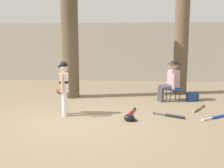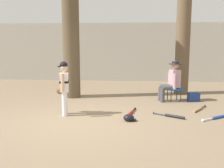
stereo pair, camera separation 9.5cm
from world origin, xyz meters
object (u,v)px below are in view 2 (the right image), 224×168
object	(u,v)px
young_ballplayer	(64,85)
bat_wood_tan	(198,109)
tree_near_player	(71,28)
folding_stool	(174,89)
bat_black_composite	(172,116)
handbag_beside_stool	(194,97)
batting_helmet_black	(129,118)
bat_blue_youth	(217,117)
tree_behind_spectator	(183,39)
seated_spectator	(171,80)
bat_red_barrel	(130,113)

from	to	relation	value
young_ballplayer	bat_wood_tan	bearing A→B (deg)	11.10
young_ballplayer	bat_wood_tan	world-z (taller)	young_ballplayer
tree_near_player	folding_stool	distance (m)	3.72
bat_black_composite	handbag_beside_stool	bearing A→B (deg)	63.93
young_ballplayer	batting_helmet_black	world-z (taller)	young_ballplayer
folding_stool	young_ballplayer	bearing A→B (deg)	-148.48
tree_near_player	young_ballplayer	distance (m)	2.61
bat_blue_youth	batting_helmet_black	size ratio (longest dim) A/B	2.40
tree_near_player	tree_behind_spectator	distance (m)	3.77
bat_black_composite	seated_spectator	bearing A→B (deg)	83.16
handbag_beside_stool	bat_red_barrel	size ratio (longest dim) A/B	0.45
handbag_beside_stool	bat_black_composite	size ratio (longest dim) A/B	0.48
young_ballplayer	folding_stool	world-z (taller)	young_ballplayer
tree_near_player	batting_helmet_black	distance (m)	3.82
bat_blue_youth	tree_near_player	bearing A→B (deg)	150.95
bat_wood_tan	batting_helmet_black	distance (m)	2.07
handbag_beside_stool	bat_wood_tan	world-z (taller)	handbag_beside_stool
bat_wood_tan	tree_near_player	bearing A→B (deg)	157.98
folding_stool	seated_spectator	world-z (taller)	seated_spectator
bat_red_barrel	bat_blue_youth	bearing A→B (deg)	-5.71
tree_near_player	folding_stool	world-z (taller)	tree_near_player
batting_helmet_black	bat_blue_youth	bearing A→B (deg)	9.75
tree_behind_spectator	bat_red_barrel	distance (m)	3.83
folding_stool	bat_black_composite	world-z (taller)	folding_stool
tree_near_player	batting_helmet_black	bearing A→B (deg)	-53.26
seated_spectator	handbag_beside_stool	size ratio (longest dim) A/B	3.53
bat_blue_youth	bat_wood_tan	bearing A→B (deg)	110.79
bat_red_barrel	young_ballplayer	bearing A→B (deg)	-174.39
young_ballplayer	handbag_beside_stool	distance (m)	3.97
handbag_beside_stool	batting_helmet_black	bearing A→B (deg)	-131.01
tree_behind_spectator	seated_spectator	world-z (taller)	tree_behind_spectator
bat_black_composite	young_ballplayer	bearing A→B (deg)	179.41
folding_stool	bat_black_composite	bearing A→B (deg)	-99.74
tree_behind_spectator	folding_stool	bearing A→B (deg)	-108.64
bat_red_barrel	handbag_beside_stool	bearing A→B (deg)	41.11
handbag_beside_stool	bat_red_barrel	bearing A→B (deg)	-138.89
folding_stool	batting_helmet_black	bearing A→B (deg)	-121.34
batting_helmet_black	bat_black_composite	bearing A→B (deg)	19.96
bat_wood_tan	bat_black_composite	bearing A→B (deg)	-138.04
young_ballplayer	bat_blue_youth	distance (m)	3.69
bat_black_composite	bat_wood_tan	size ratio (longest dim) A/B	1.01
handbag_beside_stool	bat_wood_tan	distance (m)	1.15
handbag_beside_stool	bat_wood_tan	bearing A→B (deg)	-96.60
bat_wood_tan	bat_red_barrel	bearing A→B (deg)	-164.04
folding_stool	bat_wood_tan	size ratio (longest dim) A/B	0.68
tree_near_player	bat_blue_youth	distance (m)	5.00
tree_near_player	tree_behind_spectator	world-z (taller)	tree_near_player
bat_blue_youth	handbag_beside_stool	bearing A→B (deg)	94.17
tree_near_player	bat_black_composite	bearing A→B (deg)	-36.71
batting_helmet_black	handbag_beside_stool	bearing A→B (deg)	48.99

